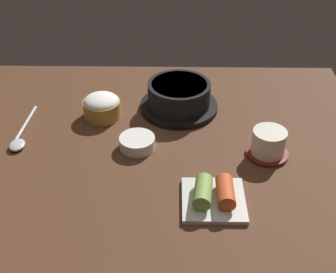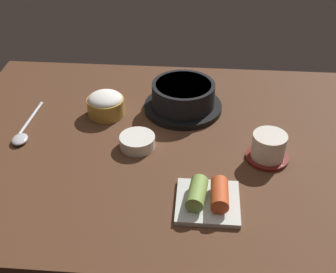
# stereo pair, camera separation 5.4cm
# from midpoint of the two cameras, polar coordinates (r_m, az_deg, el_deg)

# --- Properties ---
(dining_table) EXTENTS (1.00, 0.76, 0.02)m
(dining_table) POSITION_cam_midpoint_polar(r_m,az_deg,el_deg) (1.08, -2.48, -1.13)
(dining_table) COLOR #4C2D1C
(dining_table) RESTS_ON ground
(stone_pot) EXTENTS (0.20, 0.20, 0.07)m
(stone_pot) POSITION_cam_midpoint_polar(r_m,az_deg,el_deg) (1.17, 0.05, 4.91)
(stone_pot) COLOR black
(stone_pot) RESTS_ON dining_table
(rice_bowl) EXTENTS (0.09, 0.09, 0.06)m
(rice_bowl) POSITION_cam_midpoint_polar(r_m,az_deg,el_deg) (1.16, -9.53, 3.73)
(rice_bowl) COLOR #B78C38
(rice_bowl) RESTS_ON dining_table
(tea_cup_with_saucer) EXTENTS (0.09, 0.09, 0.06)m
(tea_cup_with_saucer) POSITION_cam_midpoint_polar(r_m,az_deg,el_deg) (1.03, 10.88, -0.89)
(tea_cup_with_saucer) COLOR maroon
(tea_cup_with_saucer) RESTS_ON dining_table
(banchan_cup_center) EXTENTS (0.08, 0.08, 0.03)m
(banchan_cup_center) POSITION_cam_midpoint_polar(r_m,az_deg,el_deg) (1.05, -5.30, -0.74)
(banchan_cup_center) COLOR white
(banchan_cup_center) RESTS_ON dining_table
(kimchi_plate) EXTENTS (0.12, 0.12, 0.04)m
(kimchi_plate) POSITION_cam_midpoint_polar(r_m,az_deg,el_deg) (0.90, 3.99, -7.36)
(kimchi_plate) COLOR silver
(kimchi_plate) RESTS_ON dining_table
(spoon) EXTENTS (0.04, 0.19, 0.01)m
(spoon) POSITION_cam_midpoint_polar(r_m,az_deg,el_deg) (1.13, -19.18, -0.22)
(spoon) COLOR #B7B7BC
(spoon) RESTS_ON dining_table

